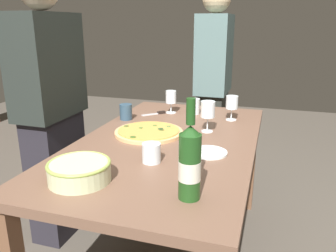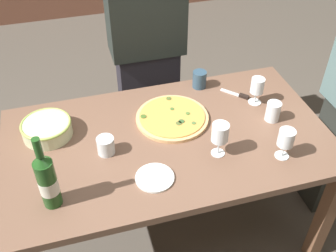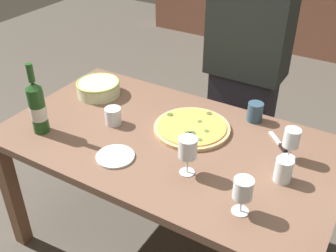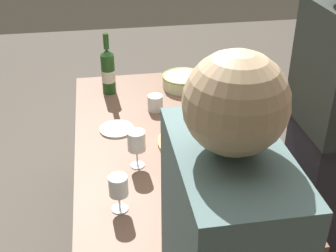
# 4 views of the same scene
# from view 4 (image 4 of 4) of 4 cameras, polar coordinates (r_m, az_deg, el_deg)

# --- Properties ---
(ground_plane) EXTENTS (8.00, 8.00, 0.00)m
(ground_plane) POSITION_cam_4_polar(r_m,az_deg,el_deg) (2.70, -0.00, -15.27)
(ground_plane) COLOR #544C43
(dining_table) EXTENTS (1.60, 0.90, 0.75)m
(dining_table) POSITION_cam_4_polar(r_m,az_deg,el_deg) (2.28, -0.00, -3.65)
(dining_table) COLOR brown
(dining_table) RESTS_ON ground
(pizza) EXTENTS (0.38, 0.38, 0.03)m
(pizza) POSITION_cam_4_polar(r_m,az_deg,el_deg) (2.19, 3.62, -1.93)
(pizza) COLOR #E1AD71
(pizza) RESTS_ON dining_table
(serving_bowl) EXTENTS (0.25, 0.25, 0.08)m
(serving_bowl) POSITION_cam_4_polar(r_m,az_deg,el_deg) (2.72, 1.86, 5.72)
(serving_bowl) COLOR beige
(serving_bowl) RESTS_ON dining_table
(wine_bottle) EXTENTS (0.08, 0.08, 0.36)m
(wine_bottle) POSITION_cam_4_polar(r_m,az_deg,el_deg) (2.64, -7.52, 6.87)
(wine_bottle) COLOR #1F4C1B
(wine_bottle) RESTS_ON dining_table
(wine_glass_near_pizza) EXTENTS (0.07, 0.07, 0.15)m
(wine_glass_near_pizza) POSITION_cam_4_polar(r_m,az_deg,el_deg) (1.77, 7.56, -7.46)
(wine_glass_near_pizza) COLOR white
(wine_glass_near_pizza) RESTS_ON dining_table
(wine_glass_by_bottle) EXTENTS (0.08, 0.08, 0.18)m
(wine_glass_by_bottle) POSITION_cam_4_polar(r_m,az_deg,el_deg) (1.98, -3.97, -1.97)
(wine_glass_by_bottle) COLOR white
(wine_glass_by_bottle) RESTS_ON dining_table
(wine_glass_far_left) EXTENTS (0.08, 0.08, 0.16)m
(wine_glass_far_left) POSITION_cam_4_polar(r_m,az_deg,el_deg) (1.75, -6.24, -7.57)
(wine_glass_far_left) COLOR white
(wine_glass_far_left) RESTS_ON dining_table
(cup_amber) EXTENTS (0.08, 0.08, 0.10)m
(cup_amber) POSITION_cam_4_polar(r_m,az_deg,el_deg) (2.05, 11.66, -3.85)
(cup_amber) COLOR #314D63
(cup_amber) RESTS_ON dining_table
(cup_ceramic) EXTENTS (0.08, 0.08, 0.09)m
(cup_ceramic) POSITION_cam_4_polar(r_m,az_deg,el_deg) (2.46, -1.61, 2.91)
(cup_ceramic) COLOR white
(cup_ceramic) RESTS_ON dining_table
(cup_spare) EXTENTS (0.07, 0.07, 0.10)m
(cup_spare) POSITION_cam_4_polar(r_m,az_deg,el_deg) (1.75, 2.62, -9.84)
(cup_spare) COLOR white
(cup_spare) RESTS_ON dining_table
(side_plate) EXTENTS (0.17, 0.17, 0.01)m
(side_plate) POSITION_cam_4_polar(r_m,az_deg,el_deg) (2.31, -6.47, -0.37)
(side_plate) COLOR white
(side_plate) RESTS_ON dining_table
(pizza_knife) EXTENTS (0.13, 0.14, 0.02)m
(pizza_knife) POSITION_cam_4_polar(r_m,az_deg,el_deg) (1.89, 9.24, -8.45)
(pizza_knife) COLOR silver
(pizza_knife) RESTS_ON dining_table
(person_guest_left) EXTENTS (0.45, 0.24, 1.62)m
(person_guest_left) POSITION_cam_4_polar(r_m,az_deg,el_deg) (2.36, 19.08, 0.33)
(person_guest_left) COLOR #27242C
(person_guest_left) RESTS_ON ground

